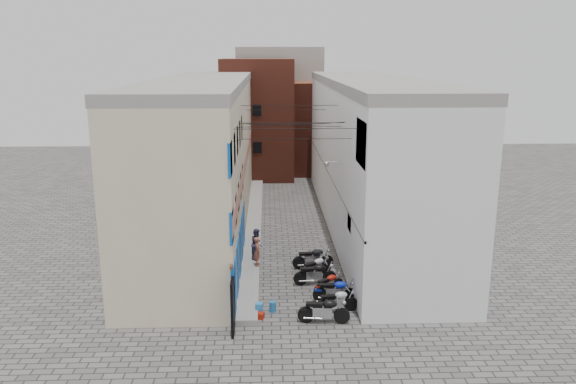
{
  "coord_description": "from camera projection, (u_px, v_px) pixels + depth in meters",
  "views": [
    {
      "loc": [
        -1.12,
        -20.12,
        10.38
      ],
      "look_at": [
        -0.06,
        9.81,
        3.0
      ],
      "focal_mm": 35.0,
      "sensor_mm": 36.0,
      "label": 1
    }
  ],
  "objects": [
    {
      "name": "red_crate",
      "position": [
        259.0,
        315.0,
        22.62
      ],
      "size": [
        0.45,
        0.39,
        0.24
      ],
      "primitive_type": "cube",
      "rotation": [
        0.0,
        0.0,
        -0.27
      ],
      "color": "#981B0A",
      "rests_on": "ground"
    },
    {
      "name": "building_far_brick_right",
      "position": [
        314.0,
        127.0,
        50.3
      ],
      "size": [
        5.0,
        6.0,
        8.0
      ],
      "primitive_type": "cube",
      "color": "maroon",
      "rests_on": "ground"
    },
    {
      "name": "motorcycle_d",
      "position": [
        329.0,
        282.0,
        24.98
      ],
      "size": [
        1.67,
        1.44,
        0.98
      ],
      "primitive_type": null,
      "rotation": [
        0.0,
        0.0,
        -0.93
      ],
      "color": "#B1160C",
      "rests_on": "ground"
    },
    {
      "name": "ground",
      "position": [
        298.0,
        326.0,
        22.04
      ],
      "size": [
        90.0,
        90.0,
        0.0
      ],
      "primitive_type": "plane",
      "color": "#4F4C4A",
      "rests_on": "ground"
    },
    {
      "name": "person_b",
      "position": [
        257.0,
        244.0,
        28.4
      ],
      "size": [
        0.81,
        0.91,
        1.57
      ],
      "primitive_type": "imported",
      "rotation": [
        0.0,
        0.0,
        1.25
      ],
      "color": "#3A3C57",
      "rests_on": "plinth"
    },
    {
      "name": "building_right",
      "position": [
        370.0,
        154.0,
        33.75
      ],
      "size": [
        5.94,
        26.0,
        9.0
      ],
      "color": "silver",
      "rests_on": "ground"
    },
    {
      "name": "motorcycle_f",
      "position": [
        316.0,
        266.0,
        26.82
      ],
      "size": [
        1.84,
        1.47,
        1.05
      ],
      "primitive_type": null,
      "rotation": [
        0.0,
        0.0,
        -1.0
      ],
      "color": "silver",
      "rests_on": "ground"
    },
    {
      "name": "water_jug_far",
      "position": [
        273.0,
        307.0,
        23.19
      ],
      "size": [
        0.32,
        0.32,
        0.44
      ],
      "primitive_type": "cylinder",
      "rotation": [
        0.0,
        0.0,
        -0.14
      ],
      "color": "#2062A4",
      "rests_on": "ground"
    },
    {
      "name": "building_far_brick_left",
      "position": [
        258.0,
        119.0,
        47.95
      ],
      "size": [
        6.0,
        6.0,
        10.0
      ],
      "primitive_type": "cube",
      "color": "maroon",
      "rests_on": "ground"
    },
    {
      "name": "overhead_wires",
      "position": [
        291.0,
        122.0,
        27.75
      ],
      "size": [
        5.8,
        13.02,
        1.32
      ],
      "color": "black",
      "rests_on": "ground"
    },
    {
      "name": "motorcycle_e",
      "position": [
        315.0,
        272.0,
        25.86
      ],
      "size": [
        2.05,
        0.8,
        1.16
      ],
      "primitive_type": null,
      "rotation": [
        0.0,
        0.0,
        -1.48
      ],
      "color": "black",
      "rests_on": "ground"
    },
    {
      "name": "motorcycle_a",
      "position": [
        324.0,
        309.0,
        22.12
      ],
      "size": [
        2.13,
        0.87,
        1.2
      ],
      "primitive_type": null,
      "rotation": [
        0.0,
        0.0,
        -1.68
      ],
      "color": "black",
      "rests_on": "ground"
    },
    {
      "name": "water_jug_near",
      "position": [
        259.0,
        309.0,
        22.92
      ],
      "size": [
        0.37,
        0.37,
        0.5
      ],
      "primitive_type": "cylinder",
      "rotation": [
        0.0,
        0.0,
        0.16
      ],
      "color": "#287ECC",
      "rests_on": "ground"
    },
    {
      "name": "building_far_concrete",
      "position": [
        280.0,
        106.0,
        53.72
      ],
      "size": [
        8.0,
        5.0,
        11.0
      ],
      "primitive_type": "cube",
      "color": "gray",
      "rests_on": "ground"
    },
    {
      "name": "plinth",
      "position": [
        254.0,
        225.0,
        34.56
      ],
      "size": [
        0.9,
        26.0,
        0.25
      ],
      "primitive_type": "cube",
      "color": "gray",
      "rests_on": "ground"
    },
    {
      "name": "motorcycle_g",
      "position": [
        313.0,
        257.0,
        27.81
      ],
      "size": [
        2.12,
        0.87,
        1.19
      ],
      "primitive_type": null,
      "rotation": [
        0.0,
        0.0,
        -1.46
      ],
      "color": "black",
      "rests_on": "ground"
    },
    {
      "name": "building_left",
      "position": [
        204.0,
        156.0,
        33.36
      ],
      "size": [
        5.1,
        27.0,
        9.0
      ],
      "color": "#C8B497",
      "rests_on": "ground"
    },
    {
      "name": "motorcycle_c",
      "position": [
        335.0,
        289.0,
        24.05
      ],
      "size": [
        1.98,
        0.71,
        1.13
      ],
      "primitive_type": null,
      "rotation": [
        0.0,
        0.0,
        -1.62
      ],
      "color": "#0B1EA6",
      "rests_on": "ground"
    },
    {
      "name": "motorcycle_b",
      "position": [
        336.0,
        300.0,
        23.08
      ],
      "size": [
        1.94,
        0.88,
        1.08
      ],
      "primitive_type": null,
      "rotation": [
        0.0,
        0.0,
        -1.41
      ],
      "color": "silver",
      "rests_on": "ground"
    },
    {
      "name": "person_a",
      "position": [
        257.0,
        251.0,
        27.48
      ],
      "size": [
        0.4,
        0.56,
        1.46
      ],
      "primitive_type": "imported",
      "rotation": [
        0.0,
        0.0,
        1.68
      ],
      "color": "#A14D3A",
      "rests_on": "plinth"
    },
    {
      "name": "far_shopfront",
      "position": [
        282.0,
        169.0,
        46.21
      ],
      "size": [
        2.0,
        0.3,
        2.4
      ],
      "primitive_type": "cube",
      "color": "black",
      "rests_on": "ground"
    }
  ]
}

